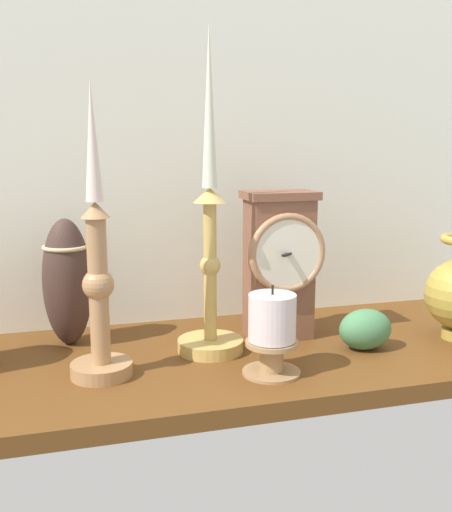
% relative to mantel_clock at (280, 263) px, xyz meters
% --- Properties ---
extents(ground_plane, '(1.00, 0.36, 0.02)m').
position_rel_mantel_clock_xyz_m(ground_plane, '(-0.09, -0.04, -0.13)').
color(ground_plane, brown).
extents(back_wall, '(1.20, 0.02, 0.65)m').
position_rel_mantel_clock_xyz_m(back_wall, '(-0.09, 0.14, 0.21)').
color(back_wall, white).
rests_on(back_wall, ground_plane).
extents(mantel_clock, '(0.12, 0.09, 0.22)m').
position_rel_mantel_clock_xyz_m(mantel_clock, '(0.00, 0.00, 0.00)').
color(mantel_clock, brown).
rests_on(mantel_clock, ground_plane).
extents(candlestick_tall_left, '(0.08, 0.08, 0.37)m').
position_rel_mantel_clock_xyz_m(candlestick_tall_left, '(-0.27, -0.08, 0.01)').
color(candlestick_tall_left, '#AF8154').
rests_on(candlestick_tall_left, ground_plane).
extents(candlestick_tall_center, '(0.09, 0.09, 0.45)m').
position_rel_mantel_clock_xyz_m(candlestick_tall_center, '(-0.12, -0.03, 0.02)').
color(candlestick_tall_center, tan).
rests_on(candlestick_tall_center, ground_plane).
extents(pillar_candle_front, '(0.08, 0.08, 0.12)m').
position_rel_mantel_clock_xyz_m(pillar_candle_front, '(-0.06, -0.14, -0.06)').
color(pillar_candle_front, '#A98256').
rests_on(pillar_candle_front, ground_plane).
extents(tall_ceramic_vase, '(0.07, 0.07, 0.19)m').
position_rel_mantel_clock_xyz_m(tall_ceramic_vase, '(-0.31, 0.06, -0.02)').
color(tall_ceramic_vase, '#412C26').
rests_on(tall_ceramic_vase, ground_plane).
extents(ivy_sprig, '(0.08, 0.06, 0.06)m').
position_rel_mantel_clock_xyz_m(ivy_sprig, '(0.10, -0.09, -0.09)').
color(ivy_sprig, '#488352').
rests_on(ivy_sprig, ground_plane).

